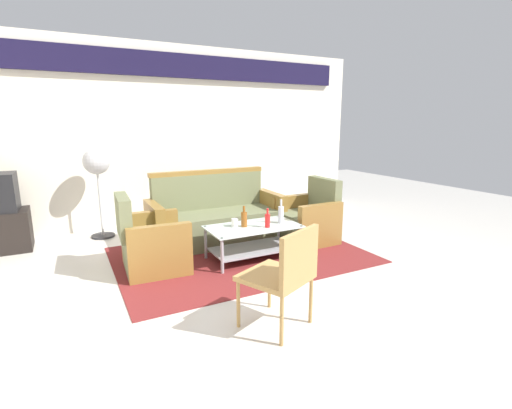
{
  "coord_description": "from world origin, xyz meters",
  "views": [
    {
      "loc": [
        -1.76,
        -3.0,
        1.62
      ],
      "look_at": [
        0.26,
        0.89,
        0.65
      ],
      "focal_mm": 26.24,
      "sensor_mm": 36.0,
      "label": 1
    }
  ],
  "objects": [
    {
      "name": "bottle_clear",
      "position": [
        0.55,
        0.78,
        0.52
      ],
      "size": [
        0.07,
        0.07,
        0.29
      ],
      "color": "silver",
      "rests_on": "coffee_table"
    },
    {
      "name": "cup",
      "position": [
        -0.02,
        0.89,
        0.46
      ],
      "size": [
        0.08,
        0.08,
        0.1
      ],
      "primitive_type": "cylinder",
      "color": "silver",
      "rests_on": "coffee_table"
    },
    {
      "name": "bottle_red",
      "position": [
        0.31,
        0.69,
        0.5
      ],
      "size": [
        0.06,
        0.06,
        0.23
      ],
      "color": "red",
      "rests_on": "coffee_table"
    },
    {
      "name": "rug",
      "position": [
        0.1,
        0.99,
        0.01
      ],
      "size": [
        2.96,
        2.09,
        0.01
      ],
      "primitive_type": "cube",
      "color": "maroon",
      "rests_on": "ground"
    },
    {
      "name": "ground_plane",
      "position": [
        0.0,
        0.0,
        0.0
      ],
      "size": [
        14.0,
        14.0,
        0.0
      ],
      "primitive_type": "plane",
      "color": "beige"
    },
    {
      "name": "armchair_left",
      "position": [
        -0.96,
        1.05,
        0.29
      ],
      "size": [
        0.74,
        0.79,
        0.85
      ],
      "rotation": [
        0.0,
        0.0,
        -1.63
      ],
      "color": "#6B704C",
      "rests_on": "rug"
    },
    {
      "name": "bottle_brown",
      "position": [
        0.08,
        0.84,
        0.5
      ],
      "size": [
        0.07,
        0.07,
        0.25
      ],
      "color": "brown",
      "rests_on": "coffee_table"
    },
    {
      "name": "armchair_right",
      "position": [
        1.17,
        1.09,
        0.29
      ],
      "size": [
        0.71,
        0.77,
        0.85
      ],
      "rotation": [
        0.0,
        0.0,
        1.59
      ],
      "color": "#6B704C",
      "rests_on": "rug"
    },
    {
      "name": "couch",
      "position": [
        0.03,
        1.64,
        0.32
      ],
      "size": [
        1.8,
        0.74,
        0.96
      ],
      "rotation": [
        0.0,
        0.0,
        3.14
      ],
      "color": "#6B704C",
      "rests_on": "rug"
    },
    {
      "name": "pedestal_fan",
      "position": [
        -1.34,
        2.6,
        1.01
      ],
      "size": [
        0.36,
        0.36,
        1.27
      ],
      "color": "#2D2D33",
      "rests_on": "ground"
    },
    {
      "name": "wall_back",
      "position": [
        0.0,
        3.05,
        1.48
      ],
      "size": [
        6.52,
        0.19,
        2.8
      ],
      "color": "silver",
      "rests_on": "ground"
    },
    {
      "name": "coffee_table",
      "position": [
        0.18,
        0.81,
        0.27
      ],
      "size": [
        1.1,
        0.6,
        0.4
      ],
      "color": "silver",
      "rests_on": "rug"
    },
    {
      "name": "wicker_chair",
      "position": [
        -0.31,
        -0.69,
        0.49
      ],
      "size": [
        0.63,
        0.63,
        0.84
      ],
      "rotation": [
        0.0,
        0.0,
        0.42
      ],
      "color": "#AD844C",
      "rests_on": "ground"
    }
  ]
}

